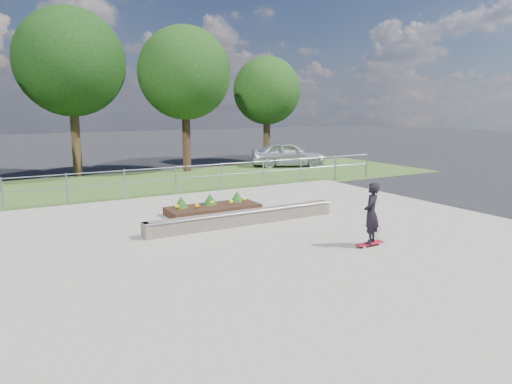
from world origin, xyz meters
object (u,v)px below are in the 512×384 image
skateboarder (371,214)px  parked_car (288,154)px  planter_bed (213,207)px  grind_ledge (244,218)px

skateboarder → parked_car: 16.06m
skateboarder → planter_bed: bearing=109.5°
grind_ledge → skateboarder: skateboarder is taller
planter_bed → skateboarder: size_ratio=1.88×
skateboarder → parked_car: bearing=63.5°
skateboarder → parked_car: size_ratio=0.37×
grind_ledge → planter_bed: 1.84m
grind_ledge → skateboarder: (1.69, -3.42, 0.62)m
planter_bed → parked_car: (9.02, 9.12, 0.50)m
grind_ledge → planter_bed: (-0.18, 1.83, -0.02)m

